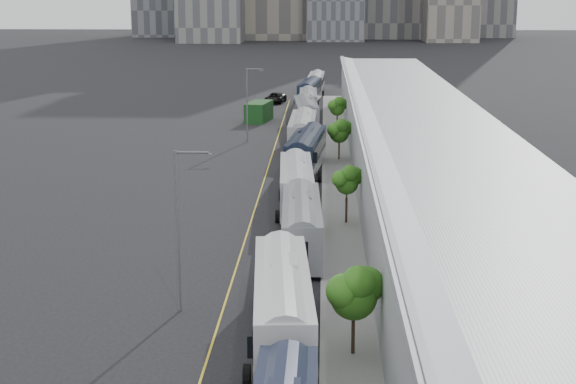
# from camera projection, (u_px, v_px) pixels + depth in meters

# --- Properties ---
(sidewalk) EXTENTS (10.00, 170.00, 0.12)m
(sidewalk) POSITION_uv_depth(u_px,v_px,m) (388.00, 229.00, 66.52)
(sidewalk) COLOR gray
(sidewalk) RESTS_ON ground
(lane_line) EXTENTS (0.12, 160.00, 0.02)m
(lane_line) POSITION_uv_depth(u_px,v_px,m) (249.00, 228.00, 66.95)
(lane_line) COLOR gold
(lane_line) RESTS_ON ground
(depot) EXTENTS (12.45, 160.40, 7.20)m
(depot) POSITION_uv_depth(u_px,v_px,m) (442.00, 184.00, 65.59)
(depot) COLOR gray
(depot) RESTS_ON ground
(bus_2) EXTENTS (3.72, 14.04, 4.06)m
(bus_2) POSITION_uv_depth(u_px,v_px,m) (282.00, 312.00, 44.62)
(bus_2) COLOR silver
(bus_2) RESTS_ON ground
(bus_3) EXTENTS (3.08, 13.08, 3.80)m
(bus_3) POSITION_uv_depth(u_px,v_px,m) (301.00, 230.00, 60.35)
(bus_3) COLOR slate
(bus_3) RESTS_ON ground
(bus_4) EXTENTS (3.23, 13.24, 3.84)m
(bus_4) POSITION_uv_depth(u_px,v_px,m) (296.00, 189.00, 72.67)
(bus_4) COLOR silver
(bus_4) RESTS_ON ground
(bus_5) EXTENTS (3.96, 13.84, 3.99)m
(bus_5) POSITION_uv_depth(u_px,v_px,m) (306.00, 155.00, 87.43)
(bus_5) COLOR black
(bus_5) RESTS_ON ground
(bus_6) EXTENTS (3.08, 13.95, 4.07)m
(bus_6) POSITION_uv_depth(u_px,v_px,m) (303.00, 136.00, 98.61)
(bus_6) COLOR #B8B8BB
(bus_6) RESTS_ON ground
(bus_7) EXTENTS (3.65, 13.40, 3.87)m
(bus_7) POSITION_uv_depth(u_px,v_px,m) (306.00, 116.00, 114.60)
(bus_7) COLOR gray
(bus_7) RESTS_ON ground
(bus_8) EXTENTS (2.78, 12.40, 3.61)m
(bus_8) POSITION_uv_depth(u_px,v_px,m) (308.00, 104.00, 127.16)
(bus_8) COLOR #96979F
(bus_8) RESTS_ON ground
(bus_9) EXTENTS (3.78, 13.19, 3.80)m
(bus_9) POSITION_uv_depth(u_px,v_px,m) (310.00, 93.00, 140.05)
(bus_9) COLOR #172134
(bus_9) RESTS_ON ground
(bus_10) EXTENTS (2.95, 12.46, 3.62)m
(bus_10) POSITION_uv_depth(u_px,v_px,m) (316.00, 85.00, 153.87)
(bus_10) COLOR silver
(bus_10) RESTS_ON ground
(tree_1) EXTENTS (2.33, 2.33, 4.59)m
(tree_1) POSITION_uv_depth(u_px,v_px,m) (354.00, 290.00, 42.80)
(tree_1) COLOR black
(tree_1) RESTS_ON ground
(tree_2) EXTENTS (1.77, 1.77, 4.38)m
(tree_2) POSITION_uv_depth(u_px,v_px,m) (347.00, 180.00, 67.31)
(tree_2) COLOR black
(tree_2) RESTS_ON ground
(tree_3) EXTENTS (2.07, 2.07, 4.26)m
(tree_3) POSITION_uv_depth(u_px,v_px,m) (339.00, 131.00, 92.75)
(tree_3) COLOR black
(tree_3) RESTS_ON ground
(tree_4) EXTENTS (1.92, 1.92, 4.13)m
(tree_4) POSITION_uv_depth(u_px,v_px,m) (337.00, 106.00, 112.61)
(tree_4) COLOR black
(tree_4) RESTS_ON ground
(street_lamp_near) EXTENTS (2.04, 0.22, 9.19)m
(street_lamp_near) POSITION_uv_depth(u_px,v_px,m) (181.00, 220.00, 48.37)
(street_lamp_near) COLOR #59595E
(street_lamp_near) RESTS_ON ground
(street_lamp_far) EXTENTS (2.04, 0.22, 8.72)m
(street_lamp_far) POSITION_uv_depth(u_px,v_px,m) (249.00, 99.00, 103.87)
(street_lamp_far) COLOR #59595E
(street_lamp_far) RESTS_ON ground
(shipping_container) EXTENTS (3.69, 6.51, 2.68)m
(shipping_container) POSITION_uv_depth(u_px,v_px,m) (259.00, 112.00, 120.88)
(shipping_container) COLOR #113913
(shipping_container) RESTS_ON ground
(suv) EXTENTS (3.59, 6.17, 1.61)m
(suv) POSITION_uv_depth(u_px,v_px,m) (275.00, 98.00, 140.80)
(suv) COLOR black
(suv) RESTS_ON ground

